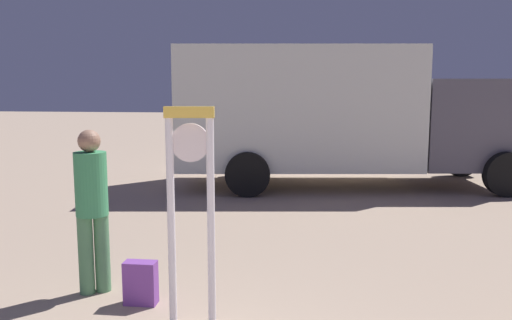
% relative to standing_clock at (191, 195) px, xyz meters
% --- Properties ---
extents(standing_clock, '(0.45, 0.13, 2.02)m').
position_rel_standing_clock_xyz_m(standing_clock, '(0.00, 0.00, 0.00)').
color(standing_clock, white).
rests_on(standing_clock, ground_plane).
extents(person_near_clock, '(0.34, 0.34, 1.75)m').
position_rel_standing_clock_xyz_m(person_near_clock, '(-1.23, 0.63, -0.25)').
color(person_near_clock, '#50875A').
rests_on(person_near_clock, ground_plane).
extents(backpack, '(0.33, 0.20, 0.44)m').
position_rel_standing_clock_xyz_m(backpack, '(-0.63, 0.40, -1.01)').
color(backpack, purple).
rests_on(backpack, ground_plane).
extents(box_truck_near, '(7.35, 3.34, 3.01)m').
position_rel_standing_clock_xyz_m(box_truck_near, '(1.34, 7.09, 0.41)').
color(box_truck_near, silver).
rests_on(box_truck_near, ground_plane).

